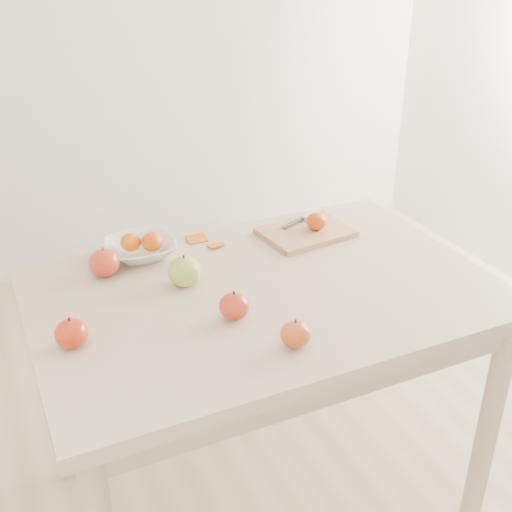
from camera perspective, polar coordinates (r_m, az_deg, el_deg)
name	(u,v)px	position (r m, az deg, el deg)	size (l,w,h in m)	color
ground	(263,492)	(2.17, 0.60, -20.24)	(3.50, 3.50, 0.00)	#C6B293
table	(264,319)	(1.74, 0.70, -5.63)	(1.20, 0.80, 0.75)	beige
cutting_board	(306,232)	(1.98, 4.46, 2.12)	(0.26, 0.19, 0.02)	tan
board_tangerine	(317,221)	(1.97, 5.40, 3.12)	(0.06, 0.06, 0.05)	#DA4A07
fruit_bowl	(141,249)	(1.86, -10.20, 0.62)	(0.20, 0.20, 0.05)	white
bowl_tangerine_near	(131,242)	(1.86, -11.08, 1.22)	(0.06, 0.06, 0.05)	#D46107
bowl_tangerine_far	(152,242)	(1.85, -9.24, 1.27)	(0.06, 0.06, 0.05)	#CC5407
orange_peel_a	(197,240)	(1.95, -5.29, 1.43)	(0.06, 0.04, 0.00)	#C7580E
orange_peel_b	(215,246)	(1.91, -3.62, 0.90)	(0.04, 0.04, 0.00)	#D6630F
paring_knife	(308,216)	(2.05, 4.66, 3.52)	(0.16, 0.08, 0.01)	silver
apple_green	(185,271)	(1.69, -6.37, -1.37)	(0.09, 0.09, 0.08)	olive
apple_red_d	(71,333)	(1.51, -16.09, -6.62)	(0.08, 0.08, 0.07)	maroon
apple_red_c	(234,306)	(1.55, -1.96, -4.46)	(0.07, 0.07, 0.07)	maroon
apple_red_a	(104,263)	(1.78, -13.32, -0.60)	(0.08, 0.08, 0.08)	#99100B
apple_red_e	(295,334)	(1.45, 3.51, -6.96)	(0.07, 0.07, 0.06)	maroon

